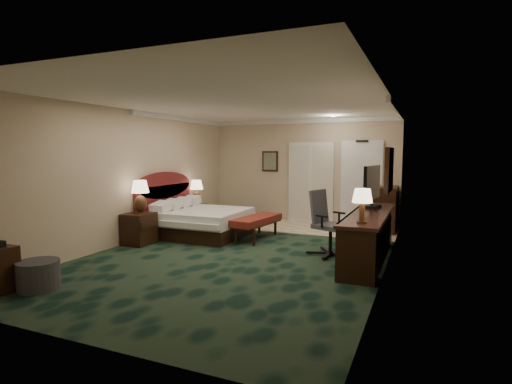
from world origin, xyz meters
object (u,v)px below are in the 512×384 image
at_px(bed, 202,223).
at_px(nightstand_near, 139,229).
at_px(lamp_far, 197,192).
at_px(tv, 372,187).
at_px(lamp_near, 140,197).
at_px(minibar, 385,209).
at_px(desk_chair, 331,223).
at_px(bed_bench, 257,228).
at_px(desk, 368,237).
at_px(ottoman, 38,275).
at_px(nightstand_far, 196,215).

distance_m(bed, nightstand_near, 1.43).
distance_m(lamp_far, tv, 4.49).
xyz_separation_m(lamp_near, minibar, (4.37, 3.32, -0.44)).
bearing_deg(minibar, desk_chair, -103.80).
distance_m(bed_bench, desk, 2.55).
height_order(tv, minibar, tv).
distance_m(bed_bench, ottoman, 4.31).
bearing_deg(lamp_far, nightstand_near, -89.67).
xyz_separation_m(ottoman, desk_chair, (3.23, 3.31, 0.39)).
height_order(lamp_near, desk, lamp_near).
height_order(bed_bench, desk_chair, desk_chair).
distance_m(tv, desk_chair, 1.07).
relative_size(bed, ottoman, 3.38).
bearing_deg(nightstand_far, lamp_near, -88.21).
distance_m(nightstand_far, desk, 4.74).
relative_size(lamp_far, desk, 0.22).
height_order(bed_bench, tv, tv).
distance_m(bed, tv, 3.73).
relative_size(lamp_near, desk_chair, 0.56).
height_order(lamp_far, tv, tv).
bearing_deg(desk, lamp_near, -172.95).
distance_m(lamp_far, desk, 4.74).
height_order(lamp_near, lamp_far, lamp_near).
height_order(bed_bench, minibar, minibar).
xyz_separation_m(bed, nightstand_near, (-0.74, -1.22, 0.02)).
bearing_deg(lamp_far, bed, -52.98).
xyz_separation_m(bed_bench, ottoman, (-1.48, -4.04, -0.05)).
relative_size(nightstand_near, desk_chair, 0.54).
xyz_separation_m(desk, tv, (-0.05, 0.68, 0.80)).
relative_size(ottoman, desk_chair, 0.46).
bearing_deg(nightstand_near, nightstand_far, 90.92).
distance_m(lamp_near, tv, 4.50).
relative_size(lamp_far, tv, 0.61).
bearing_deg(lamp_far, bed_bench, -23.10).
bearing_deg(desk, bed, 169.90).
distance_m(ottoman, minibar, 7.18).
height_order(bed_bench, ottoman, bed_bench).
distance_m(nightstand_near, bed_bench, 2.42).
distance_m(nightstand_far, minibar, 4.58).
relative_size(nightstand_near, tv, 0.63).
bearing_deg(nightstand_far, desk, -20.56).
distance_m(nightstand_near, desk, 4.44).
relative_size(lamp_near, lamp_far, 1.08).
relative_size(bed, desk, 0.65).
height_order(desk, tv, tv).
xyz_separation_m(nightstand_far, desk, (4.44, -1.66, 0.14)).
bearing_deg(desk, nightstand_near, -172.67).
relative_size(lamp_near, bed_bench, 0.46).
distance_m(bed, minibar, 4.24).
bearing_deg(desk, ottoman, -140.23).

